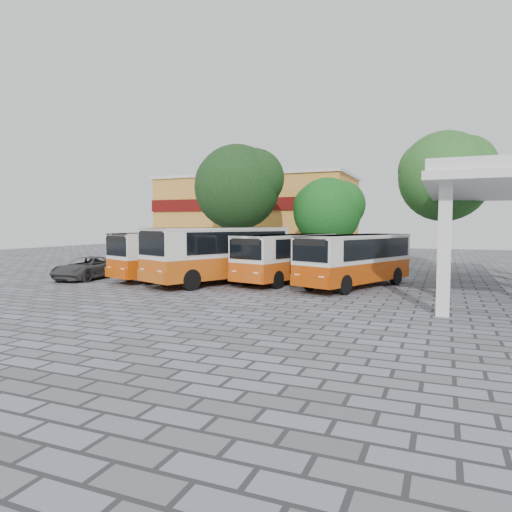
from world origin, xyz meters
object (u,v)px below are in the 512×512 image
at_px(bus_far_left, 175,252).
at_px(parked_car, 87,268).
at_px(bus_centre_left, 219,251).
at_px(bus_far_right, 355,257).
at_px(bus_centre_right, 287,255).

xyz_separation_m(bus_far_left, parked_car, (-4.87, -1.99, -0.94)).
bearing_deg(bus_centre_left, bus_far_right, 33.25).
bearing_deg(bus_centre_right, bus_far_left, -156.59).
xyz_separation_m(bus_centre_right, bus_far_right, (3.88, -0.54, 0.03)).
distance_m(bus_centre_right, parked_car, 11.90).
bearing_deg(bus_centre_left, bus_centre_right, 51.88).
xyz_separation_m(bus_centre_left, bus_far_right, (7.19, 1.25, -0.20)).
bearing_deg(bus_far_left, bus_centre_right, 30.43).
bearing_deg(bus_far_right, bus_centre_right, -165.79).
distance_m(bus_far_left, bus_centre_right, 6.69).
height_order(bus_far_left, bus_far_right, bus_far_left).
bearing_deg(bus_centre_right, parked_car, -150.66).
xyz_separation_m(bus_far_left, bus_centre_left, (3.31, -0.78, 0.17)).
bearing_deg(parked_car, bus_centre_left, 3.25).
relative_size(bus_centre_left, bus_centre_right, 1.16).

